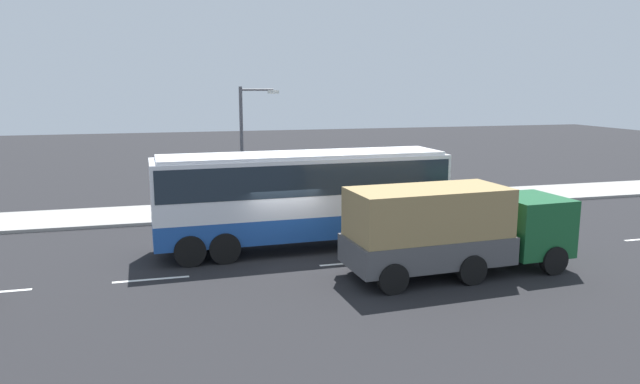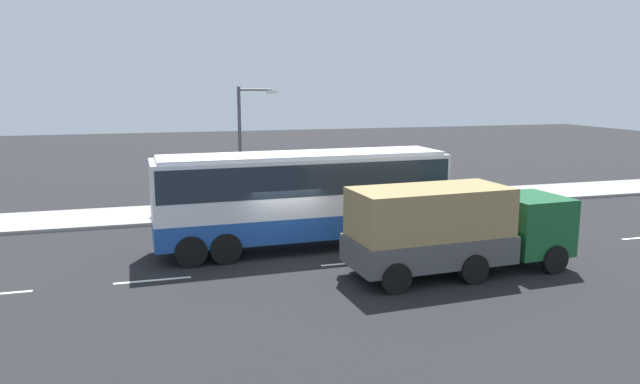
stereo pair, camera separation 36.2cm
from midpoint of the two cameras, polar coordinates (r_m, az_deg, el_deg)
name	(u,v)px [view 2 (the right image)]	position (r m, az deg, el deg)	size (l,w,h in m)	color
ground_plane	(285,255)	(21.64, -3.92, -6.21)	(120.00, 120.00, 0.00)	black
sidewalk_curb	(250,209)	(29.34, -7.24, -1.69)	(80.00, 4.00, 0.15)	gray
lane_centreline	(372,261)	(20.97, 4.64, -6.75)	(40.66, 0.16, 0.01)	white
coach_bus	(303,190)	(22.14, -2.13, 0.22)	(11.21, 2.99, 3.66)	#1E4C9E
cargo_truck	(456,226)	(19.73, 12.61, -3.31)	(7.78, 2.99, 2.94)	#19592D
car_yellow_taxi	(459,197)	(29.17, 13.10, -0.47)	(4.68, 2.12, 1.54)	gold
pedestrian_near_curb	(159,195)	(28.44, -15.85, -0.25)	(0.32, 0.32, 1.67)	black
street_lamp	(245,140)	(27.54, -7.76, 5.03)	(1.86, 0.24, 5.97)	#47474C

